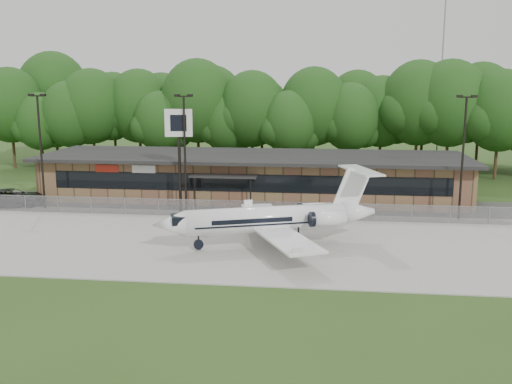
# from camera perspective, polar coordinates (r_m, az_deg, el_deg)

# --- Properties ---
(ground) EXTENTS (160.00, 160.00, 0.00)m
(ground) POSITION_cam_1_polar(r_m,az_deg,el_deg) (33.63, -5.31, -8.64)
(ground) COLOR #294619
(ground) RESTS_ON ground
(apron) EXTENTS (64.00, 18.00, 0.08)m
(apron) POSITION_cam_1_polar(r_m,az_deg,el_deg) (41.10, -2.98, -4.88)
(apron) COLOR #9E9B93
(apron) RESTS_ON ground
(parking_lot) EXTENTS (50.00, 9.00, 0.06)m
(parking_lot) POSITION_cam_1_polar(r_m,az_deg,el_deg) (52.13, -0.85, -1.46)
(parking_lot) COLOR #383835
(parking_lot) RESTS_ON ground
(terminal) EXTENTS (41.00, 11.65, 4.30)m
(terminal) POSITION_cam_1_polar(r_m,az_deg,el_deg) (56.05, -0.26, 1.66)
(terminal) COLOR brown
(terminal) RESTS_ON ground
(fence) EXTENTS (46.00, 0.04, 1.52)m
(fence) POSITION_cam_1_polar(r_m,az_deg,el_deg) (47.62, -1.57, -1.74)
(fence) COLOR gray
(fence) RESTS_ON ground
(treeline) EXTENTS (72.00, 12.00, 15.00)m
(treeline) POSITION_cam_1_polar(r_m,az_deg,el_deg) (73.36, 1.49, 8.05)
(treeline) COLOR #1A3C13
(treeline) RESTS_ON ground
(radio_mast) EXTENTS (0.20, 0.20, 25.00)m
(radio_mast) POSITION_cam_1_polar(r_m,az_deg,el_deg) (80.41, 18.06, 11.35)
(radio_mast) COLOR gray
(radio_mast) RESTS_ON ground
(light_pole_left) EXTENTS (1.55, 0.30, 10.23)m
(light_pole_left) POSITION_cam_1_polar(r_m,az_deg,el_deg) (53.79, -20.76, 4.64)
(light_pole_left) COLOR black
(light_pole_left) RESTS_ON ground
(light_pole_mid) EXTENTS (1.55, 0.30, 10.23)m
(light_pole_mid) POSITION_cam_1_polar(r_m,az_deg,el_deg) (49.17, -7.14, 4.73)
(light_pole_mid) COLOR black
(light_pole_mid) RESTS_ON ground
(light_pole_right) EXTENTS (1.55, 0.30, 10.23)m
(light_pole_right) POSITION_cam_1_polar(r_m,az_deg,el_deg) (49.05, 20.02, 4.13)
(light_pole_right) COLOR black
(light_pole_right) RESTS_ON ground
(business_jet) EXTENTS (15.63, 13.99, 5.33)m
(business_jet) POSITION_cam_1_polar(r_m,az_deg,el_deg) (39.37, 1.78, -2.77)
(business_jet) COLOR white
(business_jet) RESTS_ON ground
(suv) EXTENTS (6.50, 4.51, 1.65)m
(suv) POSITION_cam_1_polar(r_m,az_deg,el_deg) (56.61, -23.21, -0.54)
(suv) COLOR #2C2B2E
(suv) RESTS_ON ground
(pole_sign) EXTENTS (2.36, 0.59, 8.97)m
(pole_sign) POSITION_cam_1_polar(r_m,az_deg,el_deg) (49.51, -7.73, 5.79)
(pole_sign) COLOR black
(pole_sign) RESTS_ON ground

